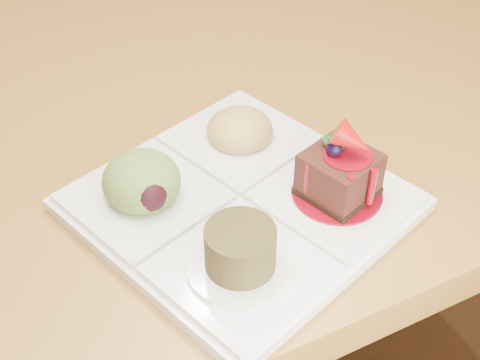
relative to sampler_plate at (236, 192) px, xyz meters
name	(u,v)px	position (x,y,z in m)	size (l,w,h in m)	color
ground	(108,243)	(0.03, 0.75, -0.77)	(6.00, 6.00, 0.00)	brown
sampler_plate	(236,192)	(0.00, 0.00, 0.00)	(0.31, 0.31, 0.10)	white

